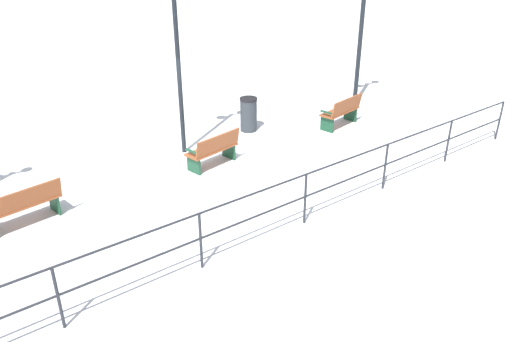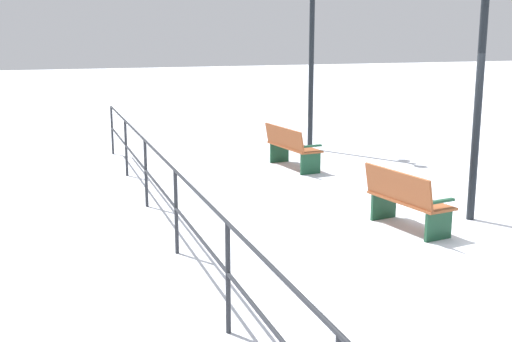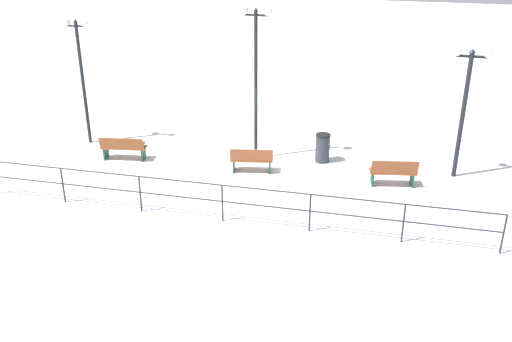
{
  "view_description": "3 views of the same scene",
  "coord_description": "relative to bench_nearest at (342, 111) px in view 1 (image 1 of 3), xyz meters",
  "views": [
    {
      "loc": [
        -9.64,
        6.03,
        5.43
      ],
      "look_at": [
        -1.8,
        0.04,
        0.57
      ],
      "focal_mm": 35.19,
      "sensor_mm": 36.0,
      "label": 1
    },
    {
      "loc": [
        -4.96,
        -8.14,
        2.88
      ],
      "look_at": [
        -1.94,
        1.01,
        0.79
      ],
      "focal_mm": 46.84,
      "sensor_mm": 36.0,
      "label": 2
    },
    {
      "loc": [
        -16.95,
        -4.16,
        7.98
      ],
      "look_at": [
        -1.26,
        -0.45,
        0.64
      ],
      "focal_mm": 40.95,
      "sensor_mm": 36.0,
      "label": 3
    }
  ],
  "objects": [
    {
      "name": "bench_second",
      "position": [
        -0.0,
        4.51,
        -0.03
      ],
      "size": [
        0.79,
        1.46,
        0.89
      ],
      "rotation": [
        0.0,
        0.0,
        0.17
      ],
      "color": "brown",
      "rests_on": "ground"
    },
    {
      "name": "lamppost_middle",
      "position": [
        1.22,
        4.66,
        3.24
      ],
      "size": [
        0.31,
        1.09,
        5.15
      ],
      "color": "black",
      "rests_on": "ground"
    },
    {
      "name": "lamppost_near",
      "position": [
        1.22,
        -1.93,
        2.39
      ],
      "size": [
        0.29,
        1.18,
        4.19
      ],
      "color": "black",
      "rests_on": "ground"
    },
    {
      "name": "ground_plane",
      "position": [
        0.01,
        4.53,
        -0.48
      ],
      "size": [
        80.0,
        80.0,
        0.0
      ],
      "primitive_type": "plane",
      "color": "white",
      "rests_on": "ground"
    },
    {
      "name": "waterfront_railing",
      "position": [
        -3.34,
        4.53,
        0.29
      ],
      "size": [
        0.05,
        14.58,
        1.12
      ],
      "color": "#26282D",
      "rests_on": "ground"
    },
    {
      "name": "trash_bin",
      "position": [
        1.42,
        2.38,
        0.02
      ],
      "size": [
        0.5,
        0.5,
        0.99
      ],
      "color": "#2D3338",
      "rests_on": "ground"
    },
    {
      "name": "bench_third",
      "position": [
        -0.02,
        9.03,
        -0.02
      ],
      "size": [
        0.74,
        1.58,
        0.87
      ],
      "rotation": [
        0.0,
        0.0,
        0.13
      ],
      "color": "brown",
      "rests_on": "ground"
    },
    {
      "name": "bench_nearest",
      "position": [
        0.0,
        0.0,
        0.0
      ],
      "size": [
        0.78,
        1.5,
        0.93
      ],
      "rotation": [
        0.0,
        0.0,
        0.17
      ],
      "color": "brown",
      "rests_on": "ground"
    }
  ]
}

